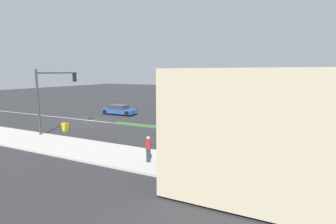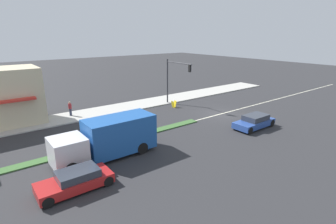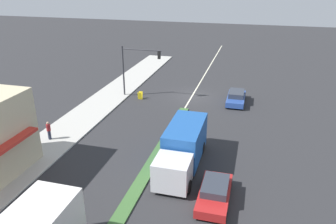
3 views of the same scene
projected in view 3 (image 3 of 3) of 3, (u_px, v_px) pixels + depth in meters
ground_plane at (138, 187)px, 21.48m from camera, size 160.00×160.00×0.00m
sidewalk_right at (16, 170)px, 23.18m from camera, size 4.00×73.00×0.12m
lane_marking_center at (192, 96)px, 37.50m from camera, size 0.16×60.00×0.01m
traffic_signal_main at (135, 63)px, 35.89m from camera, size 4.59×0.34×5.60m
pedestrian at (49, 130)px, 27.16m from camera, size 0.34×0.34×1.58m
warning_aframe_sign at (140, 95)px, 36.49m from camera, size 0.45×0.53×0.84m
delivery_truck at (183, 147)px, 23.40m from camera, size 2.44×7.50×2.87m
hatchback_red at (215, 192)px, 19.99m from camera, size 1.84×4.22×1.19m
coupe_blue at (236, 97)px, 35.38m from camera, size 1.86×4.41×1.26m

